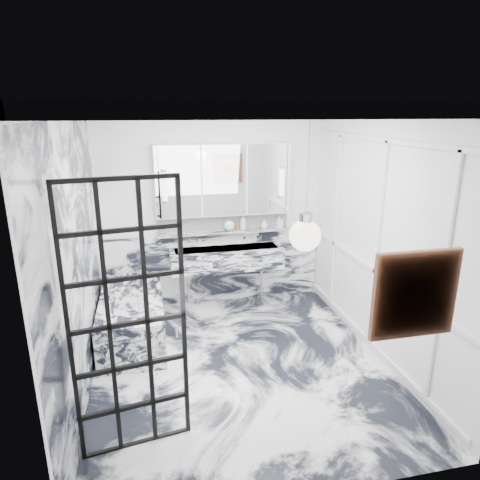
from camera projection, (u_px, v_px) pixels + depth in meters
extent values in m
plane|color=white|center=(239.00, 364.00, 4.83)|extent=(3.60, 3.60, 0.00)
plane|color=white|center=(239.00, 105.00, 4.02)|extent=(3.60, 3.60, 0.00)
plane|color=white|center=(213.00, 209.00, 6.11)|extent=(3.60, 0.00, 3.60)
plane|color=white|center=(299.00, 330.00, 2.74)|extent=(3.60, 0.00, 3.60)
plane|color=white|center=(77.00, 257.00, 4.10)|extent=(0.00, 3.60, 3.60)
plane|color=white|center=(380.00, 237.00, 4.75)|extent=(0.00, 3.60, 3.60)
cube|color=white|center=(214.00, 267.00, 6.34)|extent=(3.18, 0.05, 1.05)
cube|color=white|center=(79.00, 263.00, 4.12)|extent=(0.02, 3.56, 2.68)
cube|color=white|center=(377.00, 246.00, 4.78)|extent=(0.03, 3.40, 2.30)
imported|color=#8C5919|center=(243.00, 222.00, 6.17)|extent=(0.09, 0.09, 0.23)
imported|color=#4C4C51|center=(279.00, 221.00, 6.28)|extent=(0.10, 0.10, 0.19)
imported|color=silver|center=(264.00, 224.00, 6.24)|extent=(0.13, 0.13, 0.14)
sphere|color=white|center=(229.00, 226.00, 6.13)|extent=(0.15, 0.15, 0.15)
cylinder|color=#8C5919|center=(238.00, 227.00, 6.17)|extent=(0.04, 0.04, 0.10)
cylinder|color=silver|center=(150.00, 316.00, 4.63)|extent=(0.07, 0.07, 0.12)
cube|color=#C04C13|center=(415.00, 295.00, 2.91)|extent=(0.53, 0.05, 0.53)
sphere|color=white|center=(305.00, 236.00, 3.12)|extent=(0.23, 0.23, 0.23)
cube|color=silver|center=(227.00, 258.00, 6.10)|extent=(1.60, 0.45, 0.30)
cube|color=silver|center=(224.00, 232.00, 6.16)|extent=(1.90, 0.14, 0.04)
cube|color=white|center=(223.00, 222.00, 6.18)|extent=(1.90, 0.03, 0.23)
cube|color=white|center=(224.00, 180.00, 5.94)|extent=(1.90, 0.16, 1.00)
cylinder|color=white|center=(164.00, 186.00, 5.70)|extent=(0.07, 0.07, 0.40)
cylinder|color=white|center=(282.00, 182.00, 6.04)|extent=(0.07, 0.07, 0.40)
cube|color=silver|center=(133.00, 317.00, 5.35)|extent=(0.75, 1.65, 0.55)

